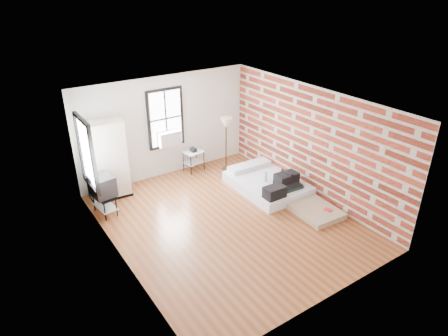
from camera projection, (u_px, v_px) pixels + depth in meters
ground at (227, 221)px, 9.24m from camera, size 6.00×6.00×0.00m
room_shell at (227, 144)px, 8.87m from camera, size 5.02×6.02×2.80m
mattress_main at (268, 183)px, 10.53m from camera, size 1.57×2.10×0.66m
mattress_bare at (303, 201)px, 9.82m from camera, size 1.02×1.80×0.38m
wardrobe at (106, 160)px, 9.87m from camera, size 1.06×0.67×2.00m
side_table at (193, 155)px, 11.40m from camera, size 0.59×0.50×0.71m
floor_lamp at (226, 126)px, 11.14m from camera, size 0.34×0.34×1.56m
tv_stand at (103, 187)px, 9.23m from camera, size 0.56×0.74×0.99m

